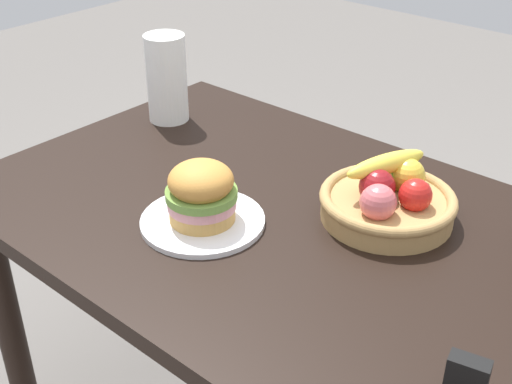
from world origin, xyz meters
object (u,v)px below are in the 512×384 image
(fruit_basket, at_px, (388,198))
(paper_towel_roll, at_px, (167,78))
(sandwich, at_px, (201,192))
(plate, at_px, (203,221))
(napkin_holder, at_px, (466,383))

(fruit_basket, xyz_separation_m, paper_towel_roll, (-0.73, 0.05, 0.07))
(sandwich, xyz_separation_m, paper_towel_roll, (-0.45, 0.32, 0.04))
(fruit_basket, bearing_deg, sandwich, -135.67)
(sandwich, relative_size, paper_towel_roll, 0.63)
(plate, height_order, paper_towel_roll, paper_towel_roll)
(fruit_basket, bearing_deg, napkin_holder, -46.20)
(plate, bearing_deg, napkin_holder, -8.91)
(plate, xyz_separation_m, fruit_basket, (0.28, 0.27, 0.04))
(plate, bearing_deg, fruit_basket, 44.33)
(paper_towel_roll, bearing_deg, sandwich, -35.47)
(plate, distance_m, paper_towel_roll, 0.57)
(paper_towel_roll, distance_m, napkin_holder, 1.17)
(plate, xyz_separation_m, sandwich, (0.00, 0.00, 0.07))
(sandwich, bearing_deg, plate, 0.00)
(napkin_holder, bearing_deg, paper_towel_roll, 146.03)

